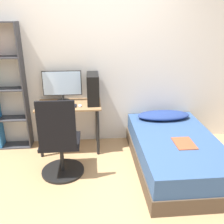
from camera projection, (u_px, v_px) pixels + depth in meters
name	position (u px, v px, depth m)	size (l,w,h in m)	color
ground_plane	(102.00, 200.00, 2.80)	(14.00, 14.00, 0.00)	tan
wall_back	(96.00, 64.00, 3.75)	(8.00, 0.05, 2.50)	silver
desk	(69.00, 112.00, 3.68)	(0.92, 0.54, 0.73)	#997047
office_chair	(60.00, 148.00, 3.09)	(0.55, 0.55, 1.07)	black
bed	(175.00, 152.00, 3.35)	(1.06, 1.80, 0.44)	#4C3D2D
pillow	(163.00, 115.00, 3.84)	(0.81, 0.36, 0.11)	navy
magazine	(184.00, 143.00, 3.10)	(0.24, 0.32, 0.01)	#B24C2D
monitor	(62.00, 85.00, 3.68)	(0.57, 0.19, 0.46)	black
keyboard	(61.00, 106.00, 3.52)	(0.43, 0.11, 0.02)	black
pc_tower	(93.00, 89.00, 3.62)	(0.17, 0.42, 0.43)	black
mouse	(80.00, 106.00, 3.54)	(0.06, 0.09, 0.02)	silver
phone	(43.00, 103.00, 3.64)	(0.07, 0.14, 0.01)	black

